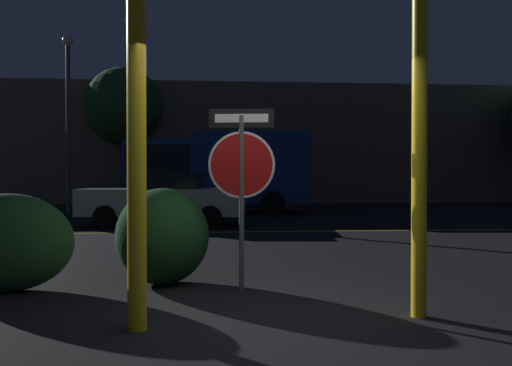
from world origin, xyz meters
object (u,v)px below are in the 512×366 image
yellow_pole_left (137,160)px  hedge_bush_1 (8,242)px  passing_car_2 (165,199)px  yellow_pole_right (419,130)px  hedge_bush_2 (163,236)px  stop_sign (242,165)px  tree_0 (124,107)px  street_lamp (68,105)px  delivery_truck (215,168)px

yellow_pole_left → hedge_bush_1: yellow_pole_left is taller
yellow_pole_left → passing_car_2: 9.48m
yellow_pole_right → hedge_bush_2: size_ratio=2.98×
stop_sign → tree_0: (-4.79, 18.60, 3.22)m
passing_car_2 → street_lamp: 6.89m
passing_car_2 → tree_0: 11.69m
street_lamp → delivery_truck: bearing=0.7°
street_lamp → yellow_pole_right: bearing=-62.2°
stop_sign → yellow_pole_left: yellow_pole_left is taller
stop_sign → delivery_truck: 12.76m
tree_0 → passing_car_2: bearing=-73.8°
yellow_pole_left → hedge_bush_2: size_ratio=2.48×
stop_sign → yellow_pole_right: (1.65, -1.18, 0.31)m
passing_car_2 → yellow_pole_right: bearing=-154.5°
hedge_bush_2 → tree_0: size_ratio=0.18×
hedge_bush_2 → passing_car_2: (-0.76, 7.56, 0.13)m
yellow_pole_left → yellow_pole_right: yellow_pole_right is taller
yellow_pole_right → passing_car_2: yellow_pole_right is taller
yellow_pole_right → street_lamp: (-7.33, 13.87, 2.13)m
yellow_pole_left → yellow_pole_right: size_ratio=0.83×
yellow_pole_right → passing_car_2: size_ratio=0.78×
delivery_truck → yellow_pole_right: bearing=-167.9°
yellow_pole_left → hedge_bush_1: (-1.75, 1.60, -0.92)m
hedge_bush_1 → delivery_truck: delivery_truck is taller
yellow_pole_right → delivery_truck: yellow_pole_right is taller
passing_car_2 → stop_sign: bearing=-162.4°
hedge_bush_1 → street_lamp: 13.25m
hedge_bush_1 → tree_0: bearing=96.4°
street_lamp → tree_0: (0.88, 5.91, 0.77)m
hedge_bush_1 → passing_car_2: (1.01, 7.82, 0.16)m
stop_sign → hedge_bush_1: 2.89m
hedge_bush_2 → yellow_pole_right: bearing=-32.4°
stop_sign → street_lamp: street_lamp is taller
hedge_bush_1 → delivery_truck: 12.80m
stop_sign → tree_0: 19.47m
street_lamp → passing_car_2: bearing=-49.7°
passing_car_2 → street_lamp: street_lamp is taller
yellow_pole_right → hedge_bush_1: size_ratio=2.36×
hedge_bush_2 → passing_car_2: passing_car_2 is taller
stop_sign → hedge_bush_1: size_ratio=1.40×
hedge_bush_1 → delivery_truck: bearing=79.3°
stop_sign → tree_0: tree_0 is taller
yellow_pole_right → passing_car_2: bearing=110.1°
yellow_pole_left → delivery_truck: size_ratio=0.44×
stop_sign → street_lamp: (-5.68, 12.69, 2.45)m
delivery_truck → hedge_bush_2: bearing=-178.9°
yellow_pole_left → street_lamp: size_ratio=0.46×
hedge_bush_1 → hedge_bush_2: bearing=8.4°
yellow_pole_left → passing_car_2: bearing=94.5°
stop_sign → hedge_bush_2: size_ratio=1.78×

